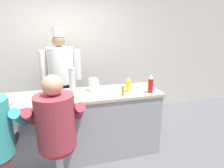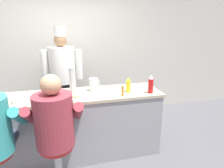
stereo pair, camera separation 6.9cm
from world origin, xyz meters
name	(u,v)px [view 2 (the right image)]	position (x,y,z in m)	size (l,w,h in m)	color
ground_plane	(79,168)	(0.00, 0.00, 0.00)	(20.00, 20.00, 0.00)	#4C4C51
wall_back	(69,53)	(0.00, 1.77, 1.35)	(10.00, 0.06, 2.70)	beige
diner_counter	(75,125)	(0.00, 0.32, 0.48)	(2.47, 0.64, 0.95)	gray
ketchup_bottle_red	(151,85)	(1.06, 0.12, 1.08)	(0.07, 0.07, 0.26)	red
mustard_bottle_yellow	(128,85)	(0.76, 0.23, 1.05)	(0.06, 0.06, 0.22)	yellow
hot_sauce_bottle_orange	(123,91)	(0.64, 0.10, 1.02)	(0.03, 0.03, 0.14)	orange
water_pitcher_clear	(94,85)	(0.30, 0.41, 1.05)	(0.15, 0.13, 0.18)	silver
breakfast_plate	(76,97)	(0.02, 0.16, 0.97)	(0.26, 0.26, 0.05)	white
cereal_bowl	(18,101)	(-0.67, 0.17, 0.98)	(0.15, 0.15, 0.05)	white
coffee_mug_tan	(57,97)	(-0.21, 0.13, 1.00)	(0.13, 0.08, 0.09)	beige
cup_stack_steel	(72,80)	(0.00, 0.44, 1.13)	(0.09, 0.09, 0.35)	#B7BABF
diner_seated_maroon	(55,123)	(-0.23, -0.27, 0.85)	(0.62, 0.61, 1.39)	#B2B5BA
cook_in_whites_near	(63,73)	(-0.14, 1.34, 1.03)	(0.73, 0.47, 1.87)	#232328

